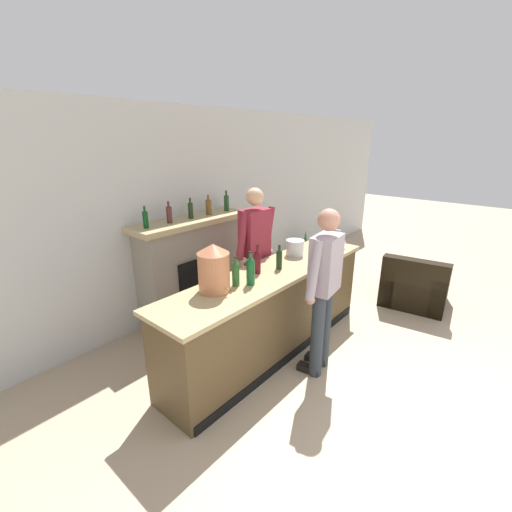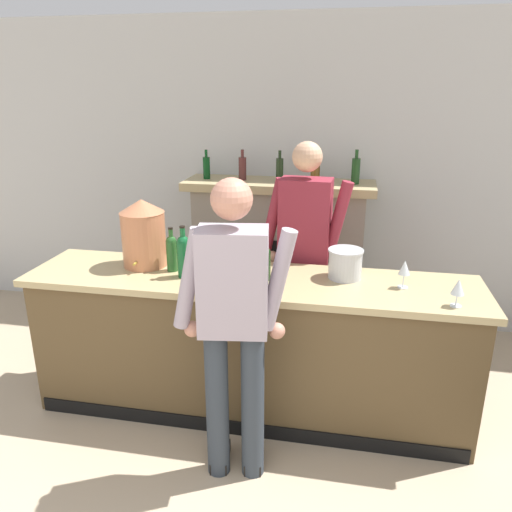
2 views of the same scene
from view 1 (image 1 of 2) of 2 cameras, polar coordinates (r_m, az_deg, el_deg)
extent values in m
cube|color=silver|center=(4.70, -12.99, 6.64)|extent=(12.00, 0.07, 2.75)
cube|color=brown|center=(3.93, 2.63, -9.50)|extent=(2.87, 0.59, 0.94)
cube|color=tan|center=(3.72, 2.74, -2.83)|extent=(2.94, 0.66, 0.04)
cube|color=black|center=(4.01, 6.08, -16.09)|extent=(2.81, 0.01, 0.10)
cube|color=gray|center=(4.72, -10.41, -2.34)|extent=(1.49, 0.44, 1.30)
cube|color=black|center=(4.62, -8.44, -5.05)|extent=(0.82, 0.02, 0.83)
cube|color=tan|center=(4.50, -10.76, 5.75)|extent=(1.65, 0.52, 0.07)
cylinder|color=#0A3D16|center=(4.11, -17.94, 5.76)|extent=(0.06, 0.06, 0.19)
cylinder|color=#0A3D16|center=(4.09, -18.12, 7.49)|extent=(0.02, 0.02, 0.06)
cylinder|color=#4E2423|center=(4.29, -14.26, 6.65)|extent=(0.07, 0.07, 0.20)
cylinder|color=#4E2423|center=(4.26, -14.41, 8.38)|extent=(0.03, 0.03, 0.07)
cylinder|color=black|center=(4.48, -10.85, 7.42)|extent=(0.06, 0.06, 0.20)
cylinder|color=black|center=(4.45, -10.95, 9.08)|extent=(0.03, 0.03, 0.07)
cylinder|color=brown|center=(4.67, -7.91, 8.04)|extent=(0.08, 0.08, 0.20)
cylinder|color=brown|center=(4.65, -7.98, 9.63)|extent=(0.03, 0.03, 0.07)
cylinder|color=#1B411C|center=(4.89, -4.94, 8.77)|extent=(0.07, 0.07, 0.21)
cylinder|color=#1B411C|center=(4.87, -4.99, 10.42)|extent=(0.03, 0.03, 0.07)
cube|color=black|center=(5.66, 24.92, -5.01)|extent=(0.96, 0.98, 0.42)
cube|color=black|center=(5.28, 24.65, -4.56)|extent=(0.30, 0.88, 0.78)
cube|color=black|center=(5.61, 28.35, -4.97)|extent=(0.86, 0.32, 0.56)
cube|color=black|center=(5.67, 21.73, -3.74)|extent=(0.86, 0.32, 0.56)
cylinder|color=#A1583A|center=(6.71, 9.11, -0.33)|extent=(0.28, 0.28, 0.29)
cylinder|color=#332319|center=(6.67, 9.17, 0.76)|extent=(0.25, 0.25, 0.02)
cone|color=#266D2D|center=(6.70, 10.13, 2.98)|extent=(0.20, 0.39, 0.46)
cone|color=#246F2A|center=(6.59, 8.25, 2.59)|extent=(0.31, 0.28, 0.40)
cone|color=#287328|center=(6.53, 9.89, 2.18)|extent=(0.33, 0.21, 0.37)
cylinder|color=#2E363F|center=(3.76, 11.36, -11.54)|extent=(0.13, 0.13, 0.92)
cube|color=black|center=(4.01, 9.98, -16.55)|extent=(0.13, 0.25, 0.07)
cylinder|color=#2E363F|center=(3.60, 10.15, -12.97)|extent=(0.13, 0.13, 0.92)
cube|color=black|center=(3.86, 8.76, -18.07)|extent=(0.13, 0.25, 0.07)
cube|color=#A093A1|center=(3.35, 11.55, -1.31)|extent=(0.39, 0.27, 0.57)
cylinder|color=#A093A1|center=(3.56, 12.61, -0.11)|extent=(0.20, 0.08, 0.57)
sphere|color=tan|center=(3.68, 11.98, -4.47)|extent=(0.09, 0.09, 0.09)
cylinder|color=#A093A1|center=(3.16, 9.68, -2.43)|extent=(0.20, 0.08, 0.57)
sphere|color=tan|center=(3.29, 9.07, -7.23)|extent=(0.09, 0.09, 0.09)
sphere|color=tan|center=(3.23, 12.05, 5.91)|extent=(0.21, 0.21, 0.21)
cylinder|color=brown|center=(4.36, -1.11, -6.37)|extent=(0.13, 0.13, 0.95)
cube|color=black|center=(4.53, -0.43, -11.67)|extent=(0.11, 0.25, 0.07)
cylinder|color=brown|center=(4.49, 0.70, -5.58)|extent=(0.13, 0.13, 0.95)
cube|color=black|center=(4.65, 1.32, -10.76)|extent=(0.11, 0.25, 0.07)
cube|color=maroon|center=(4.16, -0.20, 3.74)|extent=(0.37, 0.24, 0.60)
cylinder|color=maroon|center=(3.99, -2.30, 3.32)|extent=(0.20, 0.08, 0.57)
sphere|color=#DAA681|center=(4.06, -2.05, -0.81)|extent=(0.09, 0.09, 0.09)
cylinder|color=maroon|center=(4.30, 2.13, 4.52)|extent=(0.20, 0.08, 0.57)
sphere|color=#DAA681|center=(4.38, 2.28, 0.67)|extent=(0.09, 0.09, 0.09)
sphere|color=#DAA681|center=(4.06, -0.21, 9.86)|extent=(0.21, 0.21, 0.21)
cylinder|color=#BD734C|center=(3.20, -7.03, -2.72)|extent=(0.30, 0.30, 0.37)
cone|color=#BD734C|center=(3.12, -7.20, 1.23)|extent=(0.30, 0.30, 0.09)
cylinder|color=#B29333|center=(3.13, -4.85, -5.47)|extent=(0.02, 0.04, 0.02)
cylinder|color=silver|center=(4.21, 6.51, 1.31)|extent=(0.21, 0.21, 0.18)
cylinder|color=silver|center=(4.18, 6.56, 2.56)|extent=(0.22, 0.22, 0.01)
cylinder|color=#255624|center=(3.32, -3.40, -3.28)|extent=(0.07, 0.07, 0.21)
sphere|color=#255624|center=(3.29, -3.44, -1.61)|extent=(0.07, 0.07, 0.07)
cylinder|color=#255624|center=(3.27, -3.45, -0.95)|extent=(0.03, 0.03, 0.08)
cylinder|color=black|center=(3.26, -3.47, -0.19)|extent=(0.03, 0.03, 0.01)
cylinder|color=black|center=(3.75, 3.87, -0.76)|extent=(0.07, 0.07, 0.19)
sphere|color=black|center=(3.72, 3.90, 0.60)|extent=(0.06, 0.06, 0.06)
cylinder|color=black|center=(3.71, 3.92, 1.13)|extent=(0.03, 0.03, 0.07)
cylinder|color=black|center=(3.70, 3.93, 1.76)|extent=(0.03, 0.03, 0.01)
cylinder|color=#560E1A|center=(3.62, 0.25, -1.23)|extent=(0.07, 0.07, 0.22)
sphere|color=#560E1A|center=(3.58, 0.25, 0.43)|extent=(0.07, 0.07, 0.07)
cylinder|color=#560E1A|center=(3.57, 0.25, 1.08)|extent=(0.03, 0.03, 0.09)
cylinder|color=black|center=(3.55, 0.26, 1.83)|extent=(0.03, 0.03, 0.01)
cylinder|color=#12562A|center=(3.34, -0.91, -2.87)|extent=(0.08, 0.08, 0.24)
sphere|color=#12562A|center=(3.30, -0.92, -0.96)|extent=(0.08, 0.08, 0.08)
cylinder|color=#12562A|center=(3.28, -0.93, -0.21)|extent=(0.03, 0.03, 0.09)
cylinder|color=black|center=(3.26, -0.93, 0.65)|extent=(0.04, 0.04, 0.01)
cylinder|color=silver|center=(4.47, 10.11, 1.04)|extent=(0.06, 0.06, 0.01)
cylinder|color=silver|center=(4.46, 10.14, 1.58)|extent=(0.01, 0.01, 0.08)
cone|color=silver|center=(4.44, 10.21, 2.63)|extent=(0.07, 0.07, 0.09)
cylinder|color=silver|center=(4.60, 14.25, 1.25)|extent=(0.06, 0.06, 0.01)
cylinder|color=silver|center=(4.59, 14.28, 1.69)|extent=(0.01, 0.01, 0.07)
cone|color=silver|center=(4.57, 14.36, 2.63)|extent=(0.07, 0.07, 0.09)
camera|label=2|loc=(3.45, 55.06, 7.95)|focal=35.00mm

